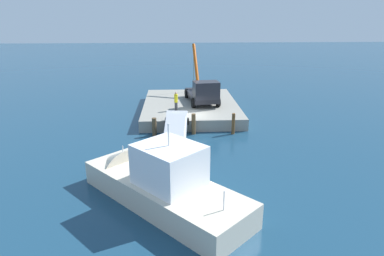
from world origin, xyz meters
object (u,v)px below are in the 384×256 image
at_px(salvaged_car, 175,132).
at_px(crane_truck, 203,92).
at_px(dock_worker, 176,101).
at_px(moored_yacht, 145,182).

bearing_deg(salvaged_car, crane_truck, 158.89).
distance_m(crane_truck, salvaged_car, 8.47).
bearing_deg(dock_worker, salvaged_car, -1.56).
height_order(crane_truck, salvaged_car, crane_truck).
xyz_separation_m(salvaged_car, moored_yacht, (8.77, -1.83, 0.01)).
relative_size(dock_worker, salvaged_car, 0.41).
xyz_separation_m(dock_worker, moored_yacht, (14.10, -1.97, -1.33)).
bearing_deg(crane_truck, dock_worker, -49.71).
bearing_deg(salvaged_car, dock_worker, 178.44).
xyz_separation_m(crane_truck, salvaged_car, (7.74, -2.99, -1.69)).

